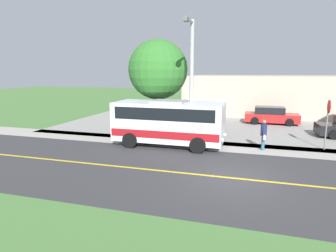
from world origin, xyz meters
TOP-DOWN VIEW (x-y plane):
  - ground_plane at (0.00, 0.00)m, footprint 120.00×120.00m
  - road_surface at (0.00, 0.00)m, footprint 8.00×100.00m
  - sidewalk at (-5.20, 0.00)m, footprint 2.40×100.00m
  - parking_lot_surface at (-12.40, 3.00)m, footprint 14.00×36.00m
  - road_centre_line at (0.00, 0.00)m, footprint 0.16×100.00m
  - shuttle_bus_front at (-4.57, -4.11)m, footprint 2.80×6.64m
  - pedestrian_with_bags at (-5.06, 1.36)m, footprint 0.72×0.34m
  - stop_sign at (-6.10, 4.77)m, footprint 0.76×0.07m
  - street_light_pole at (-4.87, -2.85)m, footprint 1.97×0.24m
  - parked_car_near at (-14.15, 2.22)m, footprint 2.04×4.41m
  - tree_curbside at (-7.40, -5.74)m, footprint 4.11×4.11m
  - commercial_building at (-21.40, 4.69)m, footprint 10.00×21.95m

SIDE VIEW (x-z plane):
  - ground_plane at x=0.00m, z-range 0.00..0.00m
  - sidewalk at x=-5.20m, z-range 0.00..0.01m
  - parking_lot_surface at x=-12.40m, z-range 0.00..0.01m
  - road_surface at x=0.00m, z-range 0.00..0.01m
  - road_centre_line at x=0.00m, z-range 0.01..0.01m
  - parked_car_near at x=-14.15m, z-range -0.04..1.41m
  - pedestrian_with_bags at x=-5.06m, z-range 0.07..1.82m
  - shuttle_bus_front at x=-4.57m, z-range 0.14..2.89m
  - stop_sign at x=-6.10m, z-range 0.52..3.40m
  - commercial_building at x=-21.40m, z-range 0.00..3.95m
  - street_light_pole at x=-4.87m, z-range 0.40..7.74m
  - tree_curbside at x=-7.40m, z-range 1.23..7.84m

